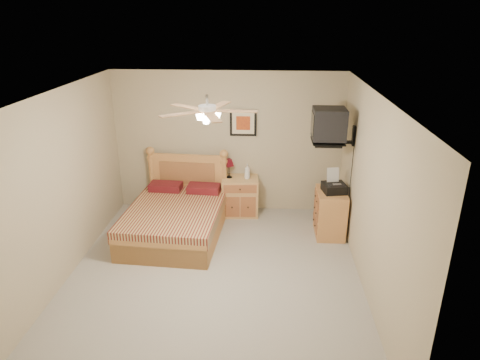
% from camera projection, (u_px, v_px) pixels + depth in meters
% --- Properties ---
extents(floor, '(4.50, 4.50, 0.00)m').
position_uv_depth(floor, '(214.00, 277.00, 5.89)').
color(floor, gray).
rests_on(floor, ground).
extents(ceiling, '(4.00, 4.50, 0.04)m').
position_uv_depth(ceiling, '(209.00, 95.00, 4.97)').
color(ceiling, white).
rests_on(ceiling, ground).
extents(wall_back, '(4.00, 0.04, 2.50)m').
position_uv_depth(wall_back, '(228.00, 143.00, 7.51)').
color(wall_back, tan).
rests_on(wall_back, ground).
extents(wall_front, '(4.00, 0.04, 2.50)m').
position_uv_depth(wall_front, '(176.00, 308.00, 3.34)').
color(wall_front, tan).
rests_on(wall_front, ground).
extents(wall_left, '(0.04, 4.50, 2.50)m').
position_uv_depth(wall_left, '(59.00, 190.00, 5.55)').
color(wall_left, tan).
rests_on(wall_left, ground).
extents(wall_right, '(0.04, 4.50, 2.50)m').
position_uv_depth(wall_right, '(372.00, 198.00, 5.31)').
color(wall_right, tan).
rests_on(wall_right, ground).
extents(bed, '(1.53, 1.94, 1.20)m').
position_uv_depth(bed, '(174.00, 202.00, 6.75)').
color(bed, '#C57D46').
rests_on(bed, ground).
extents(nightstand, '(0.66, 0.51, 0.68)m').
position_uv_depth(nightstand, '(240.00, 196.00, 7.61)').
color(nightstand, tan).
rests_on(nightstand, ground).
extents(table_lamp, '(0.22, 0.22, 0.34)m').
position_uv_depth(table_lamp, '(229.00, 168.00, 7.46)').
color(table_lamp, '#4F0A13').
rests_on(table_lamp, nightstand).
extents(lotion_bottle, '(0.12, 0.12, 0.27)m').
position_uv_depth(lotion_bottle, '(247.00, 171.00, 7.42)').
color(lotion_bottle, silver).
rests_on(lotion_bottle, nightstand).
extents(framed_picture, '(0.46, 0.04, 0.46)m').
position_uv_depth(framed_picture, '(243.00, 123.00, 7.34)').
color(framed_picture, black).
rests_on(framed_picture, wall_back).
extents(dresser, '(0.45, 0.64, 0.76)m').
position_uv_depth(dresser, '(330.00, 213.00, 6.89)').
color(dresser, '#C0773F').
rests_on(dresser, ground).
extents(fax_machine, '(0.40, 0.42, 0.36)m').
position_uv_depth(fax_machine, '(335.00, 181.00, 6.66)').
color(fax_machine, black).
rests_on(fax_machine, dresser).
extents(magazine_lower, '(0.22, 0.29, 0.03)m').
position_uv_depth(magazine_lower, '(327.00, 184.00, 6.99)').
color(magazine_lower, '#B9AD92').
rests_on(magazine_lower, dresser).
extents(magazine_upper, '(0.28, 0.30, 0.02)m').
position_uv_depth(magazine_upper, '(328.00, 182.00, 7.00)').
color(magazine_upper, tan).
rests_on(magazine_upper, magazine_lower).
extents(wall_tv, '(0.56, 0.46, 0.58)m').
position_uv_depth(wall_tv, '(339.00, 126.00, 6.36)').
color(wall_tv, black).
rests_on(wall_tv, wall_right).
extents(ceiling_fan, '(1.14, 1.14, 0.28)m').
position_uv_depth(ceiling_fan, '(207.00, 111.00, 4.83)').
color(ceiling_fan, white).
rests_on(ceiling_fan, ceiling).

